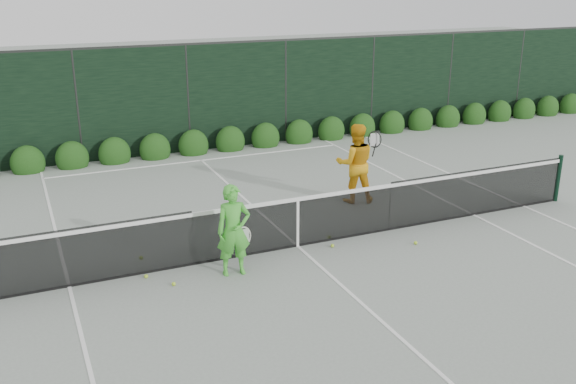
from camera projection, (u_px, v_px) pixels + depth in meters
name	position (u px, v px, depth m)	size (l,w,h in m)	color
ground	(298.00, 246.00, 12.07)	(80.00, 80.00, 0.00)	gray
tennis_net	(297.00, 220.00, 11.89)	(12.90, 0.10, 1.07)	black
player_woman	(234.00, 230.00, 10.74)	(0.66, 0.44, 1.59)	green
player_man	(355.00, 163.00, 14.18)	(1.03, 0.91, 1.78)	orange
court_lines	(298.00, 246.00, 12.07)	(11.03, 23.83, 0.01)	white
windscreen_fence	(376.00, 219.00, 9.23)	(32.00, 21.07, 3.06)	black
hedge_row	(194.00, 146.00, 18.19)	(31.66, 0.65, 0.94)	#16330D
tennis_balls	(258.00, 252.00, 11.73)	(5.05, 1.95, 0.07)	#B0D830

